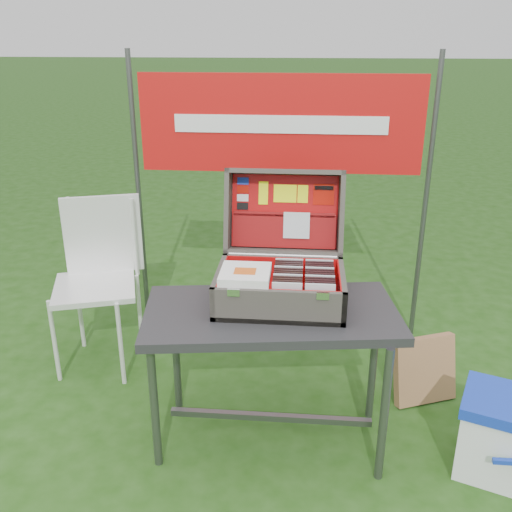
# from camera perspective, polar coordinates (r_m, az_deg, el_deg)

# --- Properties ---
(ground) EXTENTS (80.00, 80.00, 0.00)m
(ground) POSITION_cam_1_polar(r_m,az_deg,el_deg) (2.81, 0.85, -17.95)
(ground) COLOR #1D450E
(ground) RESTS_ON ground
(table) EXTENTS (1.14, 0.68, 0.68)m
(table) POSITION_cam_1_polar(r_m,az_deg,el_deg) (2.62, 1.46, -12.00)
(table) COLOR #2C2C2D
(table) RESTS_ON ground
(table_top) EXTENTS (1.14, 0.68, 0.04)m
(table_top) POSITION_cam_1_polar(r_m,az_deg,el_deg) (2.46, 1.53, -5.83)
(table_top) COLOR #2C2C2D
(table_top) RESTS_ON ground
(table_leg_fl) EXTENTS (0.04, 0.04, 0.64)m
(table_leg_fl) POSITION_cam_1_polar(r_m,az_deg,el_deg) (2.53, -10.14, -14.30)
(table_leg_fl) COLOR #59595B
(table_leg_fl) RESTS_ON ground
(table_leg_fr) EXTENTS (0.04, 0.04, 0.64)m
(table_leg_fr) POSITION_cam_1_polar(r_m,az_deg,el_deg) (2.48, 12.68, -15.34)
(table_leg_fr) COLOR #59595B
(table_leg_fr) RESTS_ON ground
(table_leg_bl) EXTENTS (0.04, 0.04, 0.64)m
(table_leg_bl) POSITION_cam_1_polar(r_m,az_deg,el_deg) (2.87, -8.01, -9.44)
(table_leg_bl) COLOR #59595B
(table_leg_bl) RESTS_ON ground
(table_leg_br) EXTENTS (0.04, 0.04, 0.64)m
(table_leg_br) POSITION_cam_1_polar(r_m,az_deg,el_deg) (2.83, 11.67, -10.23)
(table_leg_br) COLOR #59595B
(table_leg_br) RESTS_ON ground
(table_brace) EXTENTS (0.93, 0.03, 0.03)m
(table_brace) POSITION_cam_1_polar(r_m,az_deg,el_deg) (2.75, 1.42, -15.79)
(table_brace) COLOR #59595B
(table_brace) RESTS_ON ground
(suitcase) EXTENTS (0.55, 0.56, 0.51)m
(suitcase) POSITION_cam_1_polar(r_m,az_deg,el_deg) (2.46, 2.56, 1.20)
(suitcase) COLOR #5C574D
(suitcase) RESTS_ON table
(suitcase_base_bottom) EXTENTS (0.55, 0.40, 0.02)m
(suitcase_base_bottom) POSITION_cam_1_polar(r_m,az_deg,el_deg) (2.50, 2.40, -4.53)
(suitcase_base_bottom) COLOR #5C574D
(suitcase_base_bottom) RESTS_ON table_top
(suitcase_base_wall_front) EXTENTS (0.55, 0.02, 0.15)m
(suitcase_base_wall_front) POSITION_cam_1_polar(r_m,az_deg,el_deg) (2.31, 2.19, -5.16)
(suitcase_base_wall_front) COLOR #5C574D
(suitcase_base_wall_front) RESTS_ON table_top
(suitcase_base_wall_back) EXTENTS (0.55, 0.02, 0.15)m
(suitcase_base_wall_back) POSITION_cam_1_polar(r_m,az_deg,el_deg) (2.65, 2.62, -1.52)
(suitcase_base_wall_back) COLOR #5C574D
(suitcase_base_wall_back) RESTS_ON table_top
(suitcase_base_wall_left) EXTENTS (0.02, 0.40, 0.15)m
(suitcase_base_wall_left) POSITION_cam_1_polar(r_m,az_deg,el_deg) (2.50, -3.68, -2.99)
(suitcase_base_wall_left) COLOR #5C574D
(suitcase_base_wall_left) RESTS_ON table_top
(suitcase_base_wall_right) EXTENTS (0.02, 0.40, 0.15)m
(suitcase_base_wall_right) POSITION_cam_1_polar(r_m,az_deg,el_deg) (2.48, 8.58, -3.41)
(suitcase_base_wall_right) COLOR #5C574D
(suitcase_base_wall_right) RESTS_ON table_top
(suitcase_liner_floor) EXTENTS (0.51, 0.35, 0.01)m
(suitcase_liner_floor) POSITION_cam_1_polar(r_m,az_deg,el_deg) (2.50, 2.41, -4.25)
(suitcase_liner_floor) COLOR red
(suitcase_liner_floor) RESTS_ON suitcase_base_bottom
(suitcase_latch_left) EXTENTS (0.05, 0.01, 0.03)m
(suitcase_latch_left) POSITION_cam_1_polar(r_m,az_deg,el_deg) (2.29, -2.27, -3.67)
(suitcase_latch_left) COLOR silver
(suitcase_latch_left) RESTS_ON suitcase_base_wall_front
(suitcase_latch_right) EXTENTS (0.05, 0.01, 0.03)m
(suitcase_latch_right) POSITION_cam_1_polar(r_m,az_deg,el_deg) (2.27, 6.70, -3.99)
(suitcase_latch_right) COLOR silver
(suitcase_latch_right) RESTS_ON suitcase_base_wall_front
(suitcase_hinge) EXTENTS (0.50, 0.02, 0.02)m
(suitcase_hinge) POSITION_cam_1_polar(r_m,az_deg,el_deg) (2.63, 2.66, 0.05)
(suitcase_hinge) COLOR silver
(suitcase_hinge) RESTS_ON suitcase_base_wall_back
(suitcase_lid_back) EXTENTS (0.55, 0.12, 0.39)m
(suitcase_lid_back) POSITION_cam_1_polar(r_m,az_deg,el_deg) (2.75, 2.89, 4.47)
(suitcase_lid_back) COLOR #5C574D
(suitcase_lid_back) RESTS_ON suitcase_base_wall_back
(suitcase_lid_rim_far) EXTENTS (0.55, 0.15, 0.06)m
(suitcase_lid_rim_far) POSITION_cam_1_polar(r_m,az_deg,el_deg) (2.69, 2.96, 8.40)
(suitcase_lid_rim_far) COLOR #5C574D
(suitcase_lid_rim_far) RESTS_ON suitcase_lid_back
(suitcase_lid_rim_near) EXTENTS (0.55, 0.15, 0.06)m
(suitcase_lid_rim_near) POSITION_cam_1_polar(r_m,az_deg,el_deg) (2.70, 2.73, 0.46)
(suitcase_lid_rim_near) COLOR #5C574D
(suitcase_lid_rim_near) RESTS_ON suitcase_lid_back
(suitcase_lid_rim_left) EXTENTS (0.02, 0.25, 0.42)m
(suitcase_lid_rim_left) POSITION_cam_1_polar(r_m,az_deg,el_deg) (2.71, -2.80, 4.57)
(suitcase_lid_rim_left) COLOR #5C574D
(suitcase_lid_rim_left) RESTS_ON suitcase_lid_back
(suitcase_lid_rim_right) EXTENTS (0.02, 0.25, 0.42)m
(suitcase_lid_rim_right) POSITION_cam_1_polar(r_m,az_deg,el_deg) (2.69, 8.52, 4.23)
(suitcase_lid_rim_right) COLOR #5C574D
(suitcase_lid_rim_right) RESTS_ON suitcase_lid_back
(suitcase_lid_liner) EXTENTS (0.51, 0.10, 0.34)m
(suitcase_lid_liner) POSITION_cam_1_polar(r_m,az_deg,el_deg) (2.74, 2.88, 4.46)
(suitcase_lid_liner) COLOR red
(suitcase_lid_liner) RESTS_ON suitcase_lid_back
(suitcase_liner_wall_front) EXTENTS (0.51, 0.01, 0.13)m
(suitcase_liner_wall_front) POSITION_cam_1_polar(r_m,az_deg,el_deg) (2.32, 2.22, -4.77)
(suitcase_liner_wall_front) COLOR red
(suitcase_liner_wall_front) RESTS_ON suitcase_base_bottom
(suitcase_liner_wall_back) EXTENTS (0.51, 0.01, 0.13)m
(suitcase_liner_wall_back) POSITION_cam_1_polar(r_m,az_deg,el_deg) (2.63, 2.61, -1.42)
(suitcase_liner_wall_back) COLOR red
(suitcase_liner_wall_back) RESTS_ON suitcase_base_bottom
(suitcase_liner_wall_left) EXTENTS (0.01, 0.35, 0.13)m
(suitcase_liner_wall_left) POSITION_cam_1_polar(r_m,az_deg,el_deg) (2.49, -3.37, -2.77)
(suitcase_liner_wall_left) COLOR red
(suitcase_liner_wall_left) RESTS_ON suitcase_base_bottom
(suitcase_liner_wall_right) EXTENTS (0.01, 0.35, 0.13)m
(suitcase_liner_wall_right) POSITION_cam_1_polar(r_m,az_deg,el_deg) (2.48, 8.27, -3.18)
(suitcase_liner_wall_right) COLOR red
(suitcase_liner_wall_right) RESTS_ON suitcase_base_bottom
(suitcase_lid_pocket) EXTENTS (0.49, 0.07, 0.16)m
(suitcase_lid_pocket) POSITION_cam_1_polar(r_m,az_deg,el_deg) (2.72, 2.81, 2.51)
(suitcase_lid_pocket) COLOR maroon
(suitcase_lid_pocket) RESTS_ON suitcase_lid_liner
(suitcase_pocket_edge) EXTENTS (0.48, 0.02, 0.02)m
(suitcase_pocket_edge) POSITION_cam_1_polar(r_m,az_deg,el_deg) (2.71, 2.85, 4.17)
(suitcase_pocket_edge) COLOR maroon
(suitcase_pocket_edge) RESTS_ON suitcase_lid_pocket
(suitcase_pocket_cd) EXTENTS (0.12, 0.04, 0.12)m
(suitcase_pocket_cd) POSITION_cam_1_polar(r_m,az_deg,el_deg) (2.70, 4.07, 3.07)
(suitcase_pocket_cd) COLOR silver
(suitcase_pocket_cd) RESTS_ON suitcase_lid_pocket
(lid_sticker_cc_a) EXTENTS (0.05, 0.01, 0.03)m
(lid_sticker_cc_a) POSITION_cam_1_polar(r_m,az_deg,el_deg) (2.74, -1.30, 7.51)
(lid_sticker_cc_a) COLOR #1933B2
(lid_sticker_cc_a) RESTS_ON suitcase_lid_liner
(lid_sticker_cc_b) EXTENTS (0.05, 0.01, 0.03)m
(lid_sticker_cc_b) POSITION_cam_1_polar(r_m,az_deg,el_deg) (2.74, -1.32, 6.68)
(lid_sticker_cc_b) COLOR #B30C00
(lid_sticker_cc_b) RESTS_ON suitcase_lid_liner
(lid_sticker_cc_c) EXTENTS (0.05, 0.01, 0.03)m
(lid_sticker_cc_c) POSITION_cam_1_polar(r_m,az_deg,el_deg) (2.74, -1.34, 5.84)
(lid_sticker_cc_c) COLOR white
(lid_sticker_cc_c) RESTS_ON suitcase_lid_liner
(lid_sticker_cc_d) EXTENTS (0.05, 0.01, 0.03)m
(lid_sticker_cc_d) POSITION_cam_1_polar(r_m,az_deg,el_deg) (2.75, -1.36, 5.01)
(lid_sticker_cc_d) COLOR black
(lid_sticker_cc_d) RESTS_ON suitcase_lid_liner
(lid_card_neon_tall) EXTENTS (0.04, 0.03, 0.11)m
(lid_card_neon_tall) POSITION_cam_1_polar(r_m,az_deg,el_deg) (2.74, 0.74, 6.32)
(lid_card_neon_tall) COLOR #F3FE0D
(lid_card_neon_tall) RESTS_ON suitcase_lid_liner
(lid_card_neon_main) EXTENTS (0.11, 0.02, 0.08)m
(lid_card_neon_main) POSITION_cam_1_polar(r_m,az_deg,el_deg) (2.73, 2.93, 6.26)
(lid_card_neon_main) COLOR #F3FE0D
(lid_card_neon_main) RESTS_ON suitcase_lid_liner
(lid_card_neon_small) EXTENTS (0.05, 0.02, 0.08)m
(lid_card_neon_small) POSITION_cam_1_polar(r_m,az_deg,el_deg) (2.73, 4.70, 6.20)
(lid_card_neon_small) COLOR #F3FE0D
(lid_card_neon_small) RESTS_ON suitcase_lid_liner
(lid_sticker_band) EXTENTS (0.10, 0.03, 0.10)m
(lid_sticker_band) POSITION_cam_1_polar(r_m,az_deg,el_deg) (2.73, 6.79, 6.13)
(lid_sticker_band) COLOR #B30C00
(lid_sticker_band) RESTS_ON suitcase_lid_liner
(lid_sticker_band_bar) EXTENTS (0.09, 0.01, 0.02)m
(lid_sticker_band_bar) POSITION_cam_1_polar(r_m,az_deg,el_deg) (2.73, 6.81, 6.76)
(lid_sticker_band_bar) COLOR black
(lid_sticker_band_bar) RESTS_ON suitcase_lid_liner
(cd_left_0) EXTENTS (0.12, 0.01, 0.14)m
(cd_left_0) POSITION_cam_1_polar(r_m,az_deg,el_deg) (2.33, 3.10, -4.27)
(cd_left_0) COLOR silver
(cd_left_0) RESTS_ON suitcase_liner_floor
(cd_left_1) EXTENTS (0.12, 0.01, 0.14)m
(cd_left_1) POSITION_cam_1_polar(r_m,az_deg,el_deg) (2.35, 3.12, -4.04)
(cd_left_1) COLOR black
(cd_left_1) RESTS_ON suitcase_liner_floor
(cd_left_2) EXTENTS (0.12, 0.01, 0.14)m
(cd_left_2) POSITION_cam_1_polar(r_m,az_deg,el_deg) (2.37, 3.14, -3.81)
(cd_left_2) COLOR black
(cd_left_2) RESTS_ON suitcase_liner_floor
(cd_left_3) EXTENTS (0.12, 0.01, 0.14)m
(cd_left_3) POSITION_cam_1_polar(r_m,az_deg,el_deg) (2.39, 3.16, -3.59)
(cd_left_3) COLOR black
(cd_left_3) RESTS_ON suitcase_liner_floor
(cd_left_4) EXTENTS (0.12, 0.01, 0.14)m
(cd_left_4) POSITION_cam_1_polar(r_m,az_deg,el_deg) (2.41, 3.18, -3.37)
(cd_left_4) COLOR silver
(cd_left_4) RESTS_ON suitcase_liner_floor
(cd_left_5) EXTENTS (0.12, 0.01, 0.14)m
(cd_left_5) POSITION_cam_1_polar(r_m,az_deg,el_deg) (2.43, 3.20, -3.15)
(cd_left_5) COLOR black
(cd_left_5) RESTS_ON suitcase_liner_floor
(cd_left_6) EXTENTS (0.12, 0.01, 0.14)m
(cd_left_6) POSITION_cam_1_polar(r_m,az_deg,el_deg) (2.45, 3.22, -2.94)
(cd_left_6) COLOR black
(cd_left_6) RESTS_ON suitcase_liner_floor
(cd_left_7) EXTENTS (0.12, 0.01, 0.14)m
(cd_left_7) POSITION_cam_1_polar(r_m,az_deg,el_deg) (2.47, 3.24, -2.73)
(cd_left_7) COLOR black
(cd_left_7) RESTS_ON suitcase_liner_floor
(cd_left_8) EXTENTS (0.12, 0.01, 0.14)m
(cd_left_8) POSITION_cam_1_polar(r_m,az_deg,el_deg) (2.49, 3.25, -2.53)
(cd_left_8) COLOR silver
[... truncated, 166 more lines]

